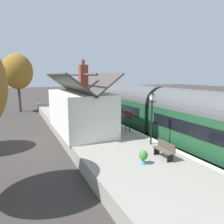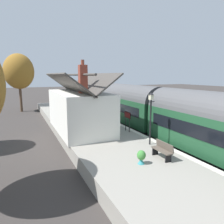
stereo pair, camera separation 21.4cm
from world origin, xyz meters
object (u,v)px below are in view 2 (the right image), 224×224
Objects in this scene: planter_corner_building at (141,157)px; station_sign_board at (128,117)px; planter_bench_left at (93,110)px; lamp_post_platform at (151,108)px; station_building at (79,110)px; train at (204,125)px; tree_distant at (19,72)px; bench_near_building at (70,104)px; bench_by_lamp at (163,150)px; planter_bench_right at (75,107)px; bench_platform_end at (80,108)px; planter_under_sign at (54,108)px; planter_edge_far at (79,114)px; bench_mid_platform at (74,106)px; planter_edge_near at (90,111)px; planter_by_door at (91,113)px.

station_sign_board is (5.79, -2.33, 0.82)m from planter_corner_building.
lamp_post_platform is at bearing 178.26° from planter_bench_left.
station_building reaches higher than station_sign_board.
train is 5.04m from planter_corner_building.
tree_distant is (23.82, 9.92, 3.51)m from train.
planter_bench_left is at bearing -166.14° from bench_near_building.
bench_by_lamp is 16.95m from planter_bench_right.
bench_platform_end is at bearing -170.56° from planter_bench_right.
planter_under_sign reaches higher than bench_platform_end.
planter_bench_right is 14.91m from lamp_post_platform.
planter_under_sign is (4.30, 1.75, 0.13)m from planter_edge_far.
station_sign_board is (-1.96, -3.33, -0.48)m from station_building.
bench_mid_platform reaches higher than planter_edge_near.
planter_by_door is 1.13m from planter_edge_near.
lamp_post_platform is 3.62m from station_sign_board.
planter_by_door is (-5.62, -0.51, -0.09)m from bench_mid_platform.
planter_under_sign is 11.75m from station_sign_board.
station_building is 5.70× the size of bench_mid_platform.
planter_by_door is at bearing 5.85° from station_sign_board.
planter_edge_far is at bearing 10.54° from lamp_post_platform.
tree_distant reaches higher than planter_under_sign.
bench_platform_end is at bearing -144.15° from tree_distant.
station_sign_board is (5.62, -0.90, 0.71)m from bench_by_lamp.
bench_mid_platform is at bearing 8.48° from planter_edge_near.
planter_edge_near is (-3.38, -0.73, -0.01)m from planter_bench_right.
planter_under_sign is at bearing 5.19° from planter_corner_building.
station_sign_board reaches higher than planter_by_door.
train reaches higher than planter_under_sign.
planter_edge_near reaches higher than planter_corner_building.
lamp_post_platform is 23.41m from tree_distant.
bench_mid_platform is at bearing 5.53° from station_sign_board.
station_sign_board is (-7.95, -0.53, 0.75)m from planter_edge_near.
planter_bench_right is 1.13× the size of planter_by_door.
planter_corner_building is at bearing 96.59° from bench_by_lamp.
tree_distant reaches higher than train.
planter_bench_left is (1.95, -0.86, -0.02)m from planter_by_door.
bench_near_building is 14.36m from station_sign_board.
planter_under_sign is (-1.37, 2.65, 0.04)m from bench_mid_platform.
planter_corner_building is at bearing 172.65° from planter_by_door.
station_sign_board reaches higher than planter_under_sign.
bench_near_building is at bearing 3.20° from lamp_post_platform.
planter_bench_left is at bearing -150.86° from planter_bench_right.
bench_platform_end and bench_mid_platform have the same top height.
bench_by_lamp reaches higher than planter_corner_building.
bench_mid_platform is at bearing 3.81° from bench_platform_end.
station_building is 5.69× the size of bench_platform_end.
bench_platform_end reaches higher than planter_corner_building.
planter_under_sign is at bearing 69.01° from bench_platform_end.
planter_bench_left is at bearing -135.45° from bench_platform_end.
planter_corner_building is 14.77m from planter_bench_left.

